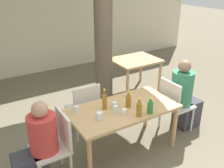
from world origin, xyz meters
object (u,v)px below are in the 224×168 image
object	(u,v)px
green_bottle_0	(150,107)
amber_bottle_3	(139,109)
dining_table_back	(135,64)
patio_chair_0	(56,142)
drinking_glass_0	(115,110)
patio_chair_1	(174,103)
amber_bottle_2	(128,101)
dining_table_front	(123,113)
patio_chair_2	(85,107)
drinking_glass_3	(76,109)
drinking_glass_1	(100,116)
person_seated_0	(37,151)
drinking_glass_4	(115,105)
drinking_glass_2	(124,112)
amber_bottle_1	(105,101)
person_seated_1	(184,98)

from	to	relation	value
green_bottle_0	amber_bottle_3	distance (m)	0.17
dining_table_back	patio_chair_0	world-z (taller)	patio_chair_0
amber_bottle_3	green_bottle_0	bearing A→B (deg)	-6.31
dining_table_back	drinking_glass_0	bearing A→B (deg)	-132.92
patio_chair_1	amber_bottle_2	bearing A→B (deg)	91.49
green_bottle_0	amber_bottle_3	bearing A→B (deg)	173.69
dining_table_back	amber_bottle_2	xyz separation A→B (m)	(-1.36, -1.67, 0.20)
dining_table_front	patio_chair_2	xyz separation A→B (m)	(-0.31, 0.63, -0.12)
drinking_glass_3	drinking_glass_1	bearing A→B (deg)	-60.11
person_seated_0	drinking_glass_1	world-z (taller)	person_seated_0
green_bottle_0	drinking_glass_4	world-z (taller)	green_bottle_0
patio_chair_0	drinking_glass_0	bearing A→B (deg)	85.26
patio_chair_0	person_seated_0	xyz separation A→B (m)	(-0.24, -0.00, -0.02)
dining_table_front	drinking_glass_4	world-z (taller)	drinking_glass_4
drinking_glass_1	drinking_glass_3	world-z (taller)	drinking_glass_1
green_bottle_0	drinking_glass_2	bearing A→B (deg)	156.18
amber_bottle_1	drinking_glass_4	size ratio (longest dim) A/B	3.64
dining_table_front	drinking_glass_2	world-z (taller)	drinking_glass_2
dining_table_front	amber_bottle_1	size ratio (longest dim) A/B	5.06
person_seated_0	amber_bottle_1	bearing A→B (deg)	96.03
drinking_glass_2	drinking_glass_3	world-z (taller)	drinking_glass_3
patio_chair_2	drinking_glass_1	xyz separation A→B (m)	(-0.12, -0.73, 0.25)
person_seated_0	drinking_glass_0	xyz separation A→B (m)	(1.07, -0.07, 0.28)
person_seated_0	patio_chair_2	bearing A→B (deg)	123.97
amber_bottle_1	amber_bottle_2	bearing A→B (deg)	-22.91
drinking_glass_2	drinking_glass_4	xyz separation A→B (m)	(-0.01, 0.23, -0.00)
patio_chair_0	drinking_glass_1	bearing A→B (deg)	80.69
green_bottle_0	person_seated_0	bearing A→B (deg)	168.06
amber_bottle_3	drinking_glass_0	xyz separation A→B (m)	(-0.23, 0.22, -0.05)
patio_chair_1	amber_bottle_3	world-z (taller)	amber_bottle_3
dining_table_back	patio_chair_1	world-z (taller)	patio_chair_1
green_bottle_0	drinking_glass_3	bearing A→B (deg)	147.38
patio_chair_0	person_seated_0	distance (m)	0.24
green_bottle_0	drinking_glass_2	xyz separation A→B (m)	(-0.32, 0.14, -0.05)
person_seated_1	drinking_glass_0	xyz separation A→B (m)	(-1.41, -0.07, 0.24)
drinking_glass_2	drinking_glass_4	world-z (taller)	drinking_glass_2
amber_bottle_3	drinking_glass_1	bearing A→B (deg)	157.66
person_seated_1	drinking_glass_2	size ratio (longest dim) A/B	14.56
dining_table_front	amber_bottle_3	world-z (taller)	amber_bottle_3
patio_chair_2	amber_bottle_2	distance (m)	0.81
dining_table_front	person_seated_1	world-z (taller)	person_seated_1
amber_bottle_3	drinking_glass_3	xyz separation A→B (m)	(-0.66, 0.52, -0.06)
person_seated_0	amber_bottle_3	bearing A→B (deg)	77.32
drinking_glass_2	drinking_glass_4	bearing A→B (deg)	92.35
patio_chair_2	person_seated_0	world-z (taller)	person_seated_0
dining_table_front	amber_bottle_3	xyz separation A→B (m)	(0.05, -0.29, 0.19)
dining_table_front	drinking_glass_2	xyz separation A→B (m)	(-0.09, -0.17, 0.13)
amber_bottle_1	person_seated_0	bearing A→B (deg)	-173.97
person_seated_0	patio_chair_0	bearing A→B (deg)	90.00
amber_bottle_3	drinking_glass_2	world-z (taller)	amber_bottle_3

